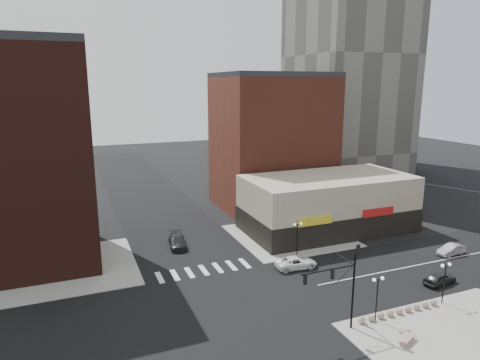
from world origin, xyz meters
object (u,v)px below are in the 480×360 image
white_suv (296,263)px  street_lamp_ne (298,230)px  street_lamp_se_b (445,273)px  dark_sedan_east (440,278)px  traffic_signal (342,276)px  dark_sedan_north (177,241)px  silver_sedan (451,250)px  stone_bench (407,340)px  street_lamp_se_a (378,288)px

white_suv → street_lamp_ne: bearing=-27.5°
street_lamp_se_b → white_suv: bearing=125.2°
street_lamp_ne → white_suv: (-1.99, -3.25, -2.61)m
street_lamp_se_b → street_lamp_ne: 17.46m
street_lamp_se_b → dark_sedan_east: 5.33m
traffic_signal → dark_sedan_north: bearing=108.9°
silver_sedan → stone_bench: silver_sedan is taller
street_lamp_se_a → street_lamp_ne: 16.03m
street_lamp_se_b → dark_sedan_east: size_ratio=1.04×
dark_sedan_east → traffic_signal: bearing=94.0°
dark_sedan_east → dark_sedan_north: (-23.33, 21.19, 0.07)m
traffic_signal → street_lamp_ne: bearing=73.3°
street_lamp_se_b → white_suv: street_lamp_se_b is taller
white_suv → silver_sedan: (20.07, -3.80, -0.03)m
street_lamp_se_a → traffic_signal: bearing=177.4°
street_lamp_se_b → silver_sedan: street_lamp_se_b is taller
traffic_signal → stone_bench: (3.88, -3.96, -4.60)m
street_lamp_ne → white_suv: size_ratio=0.85×
traffic_signal → street_lamp_se_b: (11.76, -0.17, -1.67)m
street_lamp_se_a → dark_sedan_north: bearing=116.2°
dark_sedan_east → silver_sedan: 9.65m
dark_sedan_east → stone_bench: 13.21m
street_lamp_se_b → dark_sedan_north: size_ratio=0.80×
street_lamp_se_a → silver_sedan: bearing=25.1°
traffic_signal → street_lamp_se_a: traffic_signal is taller
street_lamp_ne → silver_sedan: 19.58m
traffic_signal → dark_sedan_north: size_ratio=1.50×
silver_sedan → street_lamp_se_a: bearing=-71.3°
traffic_signal → silver_sedan: bearing=21.0°
street_lamp_se_b → silver_sedan: bearing=38.9°
white_suv → dark_sedan_north: size_ratio=0.95×
street_lamp_se_a → dark_sedan_north: 27.47m
traffic_signal → white_suv: (2.78, 12.58, -4.28)m
street_lamp_ne → silver_sedan: bearing=-21.3°
stone_bench → dark_sedan_east: bearing=9.4°
street_lamp_ne → stone_bench: 20.03m
traffic_signal → street_lamp_se_a: (3.76, -0.17, -1.67)m
silver_sedan → dark_sedan_north: (-31.18, 15.58, 0.10)m
street_lamp_ne → white_suv: 4.62m
street_lamp_ne → dark_sedan_north: 15.84m
street_lamp_ne → dark_sedan_east: bearing=-51.0°
dark_sedan_east → stone_bench: dark_sedan_east is taller
street_lamp_se_b → street_lamp_ne: same height
street_lamp_se_a → street_lamp_ne: same height
traffic_signal → white_suv: traffic_signal is taller
street_lamp_se_a → street_lamp_ne: bearing=86.4°
dark_sedan_north → silver_sedan: bearing=-18.6°
dark_sedan_east → silver_sedan: dark_sedan_east is taller
traffic_signal → silver_sedan: traffic_signal is taller
street_lamp_se_b → stone_bench: bearing=-154.3°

